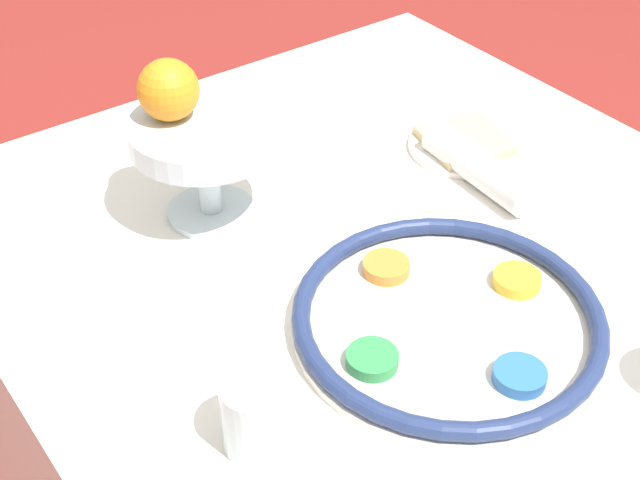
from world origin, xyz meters
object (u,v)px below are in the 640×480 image
bread_plate (465,144)px  napkin_roll (479,167)px  fruit_stand (205,143)px  cup_near (257,414)px  seder_plate (448,319)px  orange_fruit (168,90)px

bread_plate → napkin_roll: 0.08m
fruit_stand → cup_near: (-0.34, 0.15, -0.07)m
cup_near → fruit_stand: bearing=-23.8°
bread_plate → cup_near: 0.57m
bread_plate → napkin_roll: size_ratio=0.84×
seder_plate → bread_plate: bearing=-46.3°
napkin_roll → cup_near: 0.51m
cup_near → napkin_roll: bearing=-67.7°
orange_fruit → bread_plate: 0.43m
fruit_stand → cup_near: bearing=156.2°
napkin_roll → cup_near: (-0.19, 0.47, 0.02)m
fruit_stand → seder_plate: bearing=-163.6°
fruit_stand → orange_fruit: (0.03, 0.02, 0.06)m
fruit_stand → napkin_roll: bearing=-114.6°
orange_fruit → napkin_roll: size_ratio=0.39×
seder_plate → cup_near: (-0.01, 0.25, 0.02)m
seder_plate → napkin_roll: size_ratio=1.79×
seder_plate → fruit_stand: (0.33, 0.10, 0.09)m
orange_fruit → bread_plate: (-0.11, -0.39, -0.16)m
bread_plate → orange_fruit: bearing=74.5°
orange_fruit → cup_near: bearing=161.4°
orange_fruit → seder_plate: bearing=-161.4°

